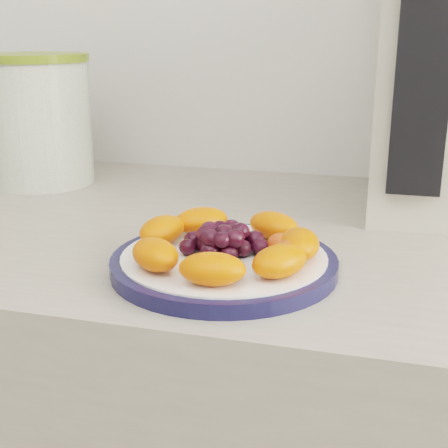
# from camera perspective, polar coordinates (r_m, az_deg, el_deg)

# --- Properties ---
(plate_rim) EXTENTS (0.23, 0.23, 0.01)m
(plate_rim) POSITION_cam_1_polar(r_m,az_deg,el_deg) (0.64, -0.00, -3.65)
(plate_rim) COLOR #14163B
(plate_rim) RESTS_ON counter
(plate_face) EXTENTS (0.21, 0.21, 0.02)m
(plate_face) POSITION_cam_1_polar(r_m,az_deg,el_deg) (0.64, -0.00, -3.57)
(plate_face) COLOR white
(plate_face) RESTS_ON counter
(canister) EXTENTS (0.16, 0.16, 0.19)m
(canister) POSITION_cam_1_polar(r_m,az_deg,el_deg) (1.02, -16.47, 8.79)
(canister) COLOR #43611B
(canister) RESTS_ON counter
(canister_lid) EXTENTS (0.16, 0.16, 0.01)m
(canister_lid) POSITION_cam_1_polar(r_m,az_deg,el_deg) (1.01, -16.97, 14.36)
(canister_lid) COLOR olive
(canister_lid) RESTS_ON canister
(appliance_panel) EXTENTS (0.06, 0.02, 0.26)m
(appliance_panel) POSITION_cam_1_polar(r_m,az_deg,el_deg) (0.74, 17.73, 12.58)
(appliance_panel) COLOR black
(appliance_panel) RESTS_ON appliance_body
(fruit_plate) EXTENTS (0.20, 0.20, 0.03)m
(fruit_plate) POSITION_cam_1_polar(r_m,az_deg,el_deg) (0.63, 0.56, -1.64)
(fruit_plate) COLOR #FF4B07
(fruit_plate) RESTS_ON plate_face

